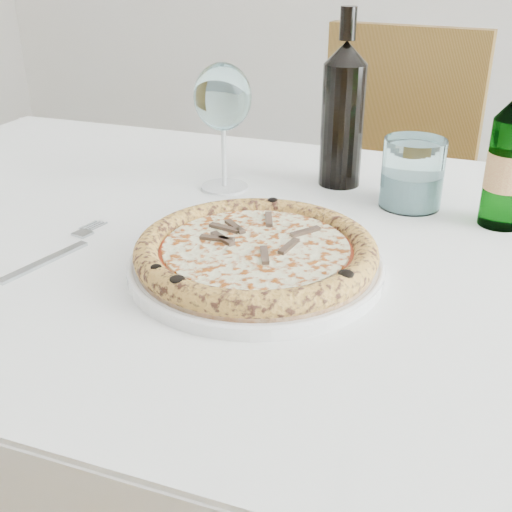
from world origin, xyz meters
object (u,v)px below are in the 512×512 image
object	(u,v)px
dining_table	(278,298)
pizza	(256,251)
wine_glass	(223,100)
tumbler	(412,178)
plate	(256,265)
wine_bottle	(343,113)
chair_far	(382,203)
beer_bottle	(510,161)

from	to	relation	value
dining_table	pizza	xyz separation A→B (m)	(-0.00, -0.10, 0.11)
wine_glass	tumbler	distance (m)	0.29
plate	wine_bottle	bearing A→B (deg)	83.79
dining_table	plate	size ratio (longest dim) A/B	5.10
wine_glass	wine_bottle	size ratio (longest dim) A/B	0.72
chair_far	tumbler	xyz separation A→B (m)	(0.09, -0.59, 0.27)
plate	pizza	xyz separation A→B (m)	(-0.00, -0.00, 0.02)
tumbler	beer_bottle	distance (m)	0.13
plate	wine_bottle	distance (m)	0.34
tumbler	wine_bottle	world-z (taller)	wine_bottle
dining_table	wine_bottle	bearing A→B (deg)	81.07
pizza	wine_glass	world-z (taller)	wine_glass
chair_far	tumbler	size ratio (longest dim) A/B	9.55
dining_table	tumbler	distance (m)	0.26
tumbler	plate	bearing A→B (deg)	-119.63
dining_table	plate	xyz separation A→B (m)	(0.00, -0.10, 0.10)
tumbler	beer_bottle	xyz separation A→B (m)	(0.12, -0.03, 0.05)
dining_table	wine_bottle	xyz separation A→B (m)	(0.04, 0.23, 0.20)
wine_glass	tumbler	bearing A→B (deg)	1.71
wine_glass	beer_bottle	bearing A→B (deg)	-3.64
chair_far	plate	bearing A→B (deg)	-93.86
dining_table	pizza	size ratio (longest dim) A/B	5.40
wine_glass	beer_bottle	size ratio (longest dim) A/B	0.85
beer_bottle	tumbler	bearing A→B (deg)	164.49
chair_far	wine_glass	bearing A→B (deg)	-107.36
chair_far	tumbler	world-z (taller)	chair_far
chair_far	beer_bottle	distance (m)	0.73
dining_table	wine_glass	world-z (taller)	wine_glass
plate	wine_bottle	size ratio (longest dim) A/B	1.12
plate	wine_glass	size ratio (longest dim) A/B	1.55
dining_table	beer_bottle	size ratio (longest dim) A/B	6.72
plate	wine_bottle	world-z (taller)	wine_bottle
tumbler	beer_bottle	bearing A→B (deg)	-15.51
beer_bottle	wine_bottle	distance (m)	0.26
pizza	beer_bottle	size ratio (longest dim) A/B	1.25
chair_far	plate	xyz separation A→B (m)	(-0.06, -0.85, 0.23)
pizza	tumbler	distance (m)	0.30
chair_far	wine_bottle	size ratio (longest dim) A/B	3.57
dining_table	plate	bearing A→B (deg)	-90.00
plate	tumbler	distance (m)	0.30
wine_glass	dining_table	bearing A→B (deg)	-50.04
plate	beer_bottle	xyz separation A→B (m)	(0.27, 0.23, 0.08)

